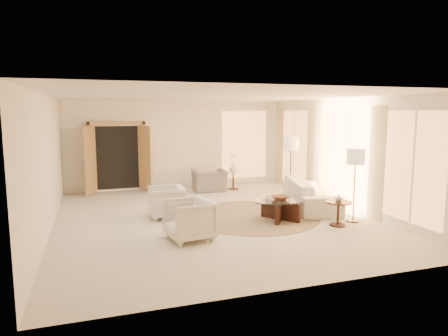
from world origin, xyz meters
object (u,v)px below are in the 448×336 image
object	(u,v)px
end_table	(338,209)
armchair_right	(189,218)
sofa	(311,194)
armchair_left	(166,200)
end_vase	(339,198)
accent_chair	(209,177)
floor_lamp_far	(356,160)
side_vase	(233,168)
coffee_table	(280,207)
floor_lamp_near	(291,147)
side_table	(233,179)
bowl	(280,198)

from	to	relation	value
end_table	armchair_right	bearing A→B (deg)	178.34
sofa	armchair_left	xyz separation A→B (m)	(-3.71, 0.19, 0.04)
end_vase	sofa	bearing A→B (deg)	79.98
accent_chair	floor_lamp_far	distance (m)	4.96
sofa	armchair_right	bearing A→B (deg)	129.08
accent_chair	side_vase	xyz separation A→B (m)	(0.80, 0.04, 0.23)
coffee_table	floor_lamp_near	xyz separation A→B (m)	(1.19, 1.80, 1.21)
armchair_right	side_table	world-z (taller)	armchair_right
accent_chair	side_table	size ratio (longest dim) A/B	1.85
end_table	side_vase	size ratio (longest dim) A/B	2.23
accent_chair	end_vase	size ratio (longest dim) A/B	6.03
armchair_right	end_table	bearing A→B (deg)	80.12
coffee_table	bowl	xyz separation A→B (m)	(-0.00, 0.00, 0.22)
side_table	bowl	world-z (taller)	bowl
coffee_table	side_table	bearing A→B (deg)	86.83
end_table	bowl	bearing A→B (deg)	141.28
bowl	sofa	bearing A→B (deg)	33.75
armchair_right	end_vase	distance (m)	3.29
floor_lamp_near	bowl	distance (m)	2.37
armchair_right	side_table	size ratio (longest dim) A/B	1.57
side_table	bowl	xyz separation A→B (m)	(-0.21, -3.81, 0.19)
armchair_left	side_vase	size ratio (longest dim) A/B	3.17
side_table	floor_lamp_near	world-z (taller)	floor_lamp_near
floor_lamp_near	bowl	world-z (taller)	floor_lamp_near
floor_lamp_far	end_vase	size ratio (longest dim) A/B	9.81
sofa	side_table	size ratio (longest dim) A/B	4.55
floor_lamp_far	bowl	xyz separation A→B (m)	(-1.51, 0.62, -0.88)
side_table	accent_chair	bearing A→B (deg)	-177.13
floor_lamp_near	side_vase	distance (m)	2.39
armchair_left	side_table	distance (m)	3.82
floor_lamp_near	side_vase	bearing A→B (deg)	115.88
side_table	end_vase	size ratio (longest dim) A/B	3.26
sofa	end_table	bearing A→B (deg)	-174.50
coffee_table	side_table	world-z (taller)	side_table
coffee_table	end_vase	bearing A→B (deg)	-38.72
bowl	side_vase	distance (m)	3.82
armchair_left	floor_lamp_far	distance (m)	4.38
floor_lamp_far	side_vase	world-z (taller)	floor_lamp_far
floor_lamp_near	bowl	xyz separation A→B (m)	(-1.19, -1.80, -0.98)
floor_lamp_near	side_vase	world-z (taller)	floor_lamp_near
armchair_right	side_vase	distance (m)	5.16
armchair_left	side_vase	bearing A→B (deg)	138.83
armchair_left	accent_chair	size ratio (longest dim) A/B	0.80
sofa	side_vase	bearing A→B (deg)	35.51
accent_chair	floor_lamp_near	bearing A→B (deg)	135.84
coffee_table	bowl	distance (m)	0.22
end_table	floor_lamp_far	world-z (taller)	floor_lamp_far
coffee_table	side_vase	world-z (taller)	side_vase
armchair_left	floor_lamp_near	world-z (taller)	floor_lamp_near
armchair_right	accent_chair	size ratio (longest dim) A/B	0.85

